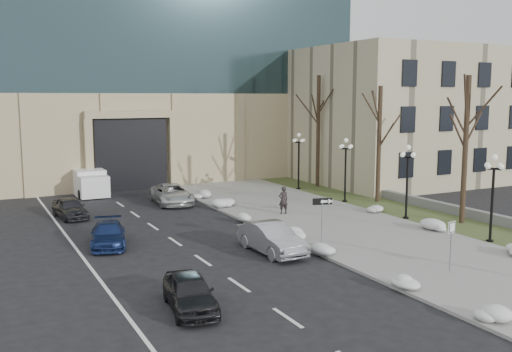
# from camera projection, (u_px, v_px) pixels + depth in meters

# --- Properties ---
(ground) EXTENTS (160.00, 160.00, 0.00)m
(ground) POSITION_uv_depth(u_px,v_px,m) (465.00, 306.00, 21.27)
(ground) COLOR black
(ground) RESTS_ON ground
(sidewalk) EXTENTS (9.00, 40.00, 0.12)m
(sidewalk) POSITION_uv_depth(u_px,v_px,m) (329.00, 222.00, 35.18)
(sidewalk) COLOR gray
(sidewalk) RESTS_ON ground
(curb) EXTENTS (0.30, 40.00, 0.14)m
(curb) POSITION_uv_depth(u_px,v_px,m) (265.00, 229.00, 33.14)
(curb) COLOR gray
(curb) RESTS_ON ground
(grass_strip) EXTENTS (4.00, 40.00, 0.10)m
(grass_strip) POSITION_uv_depth(u_px,v_px,m) (410.00, 212.00, 38.12)
(grass_strip) COLOR #374623
(grass_strip) RESTS_ON ground
(stone_wall) EXTENTS (0.50, 30.00, 0.70)m
(stone_wall) POSITION_uv_depth(u_px,v_px,m) (412.00, 201.00, 40.75)
(stone_wall) COLOR slate
(stone_wall) RESTS_ON ground
(classical_building) EXTENTS (22.00, 18.12, 12.00)m
(classical_building) POSITION_uv_depth(u_px,v_px,m) (407.00, 115.00, 55.04)
(classical_building) COLOR tan
(classical_building) RESTS_ON ground
(car_a) EXTENTS (2.12, 4.09, 1.33)m
(car_a) POSITION_uv_depth(u_px,v_px,m) (190.00, 292.00, 20.77)
(car_a) COLOR black
(car_a) RESTS_ON ground
(car_b) EXTENTS (1.76, 4.66, 1.52)m
(car_b) POSITION_uv_depth(u_px,v_px,m) (271.00, 238.00, 28.32)
(car_b) COLOR #989B9F
(car_b) RESTS_ON ground
(car_c) EXTENTS (2.62, 4.49, 1.22)m
(car_c) POSITION_uv_depth(u_px,v_px,m) (108.00, 234.00, 29.70)
(car_c) COLOR navy
(car_c) RESTS_ON ground
(car_d) EXTENTS (2.83, 5.37, 1.44)m
(car_d) POSITION_uv_depth(u_px,v_px,m) (172.00, 194.00, 41.33)
(car_d) COLOR silver
(car_d) RESTS_ON ground
(car_e) EXTENTS (2.02, 4.04, 1.32)m
(car_e) POSITION_uv_depth(u_px,v_px,m) (70.00, 208.00, 36.52)
(car_e) COLOR #2C2C31
(car_e) RESTS_ON ground
(pedestrian) EXTENTS (0.68, 0.47, 1.80)m
(pedestrian) POSITION_uv_depth(u_px,v_px,m) (283.00, 200.00, 37.27)
(pedestrian) COLOR black
(pedestrian) RESTS_ON sidewalk
(box_truck) EXTENTS (2.33, 6.42, 2.03)m
(box_truck) POSITION_uv_depth(u_px,v_px,m) (88.00, 181.00, 45.68)
(box_truck) COLOR silver
(box_truck) RESTS_ON ground
(one_way_sign) EXTENTS (1.02, 0.46, 2.77)m
(one_way_sign) POSITION_uv_depth(u_px,v_px,m) (326.00, 208.00, 28.19)
(one_way_sign) COLOR slate
(one_way_sign) RESTS_ON ground
(keep_sign) EXTENTS (0.50, 0.16, 2.35)m
(keep_sign) POSITION_uv_depth(u_px,v_px,m) (451.00, 236.00, 24.86)
(keep_sign) COLOR slate
(keep_sign) RESTS_ON ground
(snow_clump_a) EXTENTS (1.10, 1.60, 0.36)m
(snow_clump_a) POSITION_uv_depth(u_px,v_px,m) (490.00, 313.00, 19.73)
(snow_clump_a) COLOR silver
(snow_clump_a) RESTS_ON sidewalk
(snow_clump_b) EXTENTS (1.10, 1.60, 0.36)m
(snow_clump_b) POSITION_uv_depth(u_px,v_px,m) (407.00, 285.00, 22.71)
(snow_clump_b) COLOR silver
(snow_clump_b) RESTS_ON sidewalk
(snow_clump_c) EXTENTS (1.10, 1.60, 0.36)m
(snow_clump_c) POSITION_uv_depth(u_px,v_px,m) (331.00, 252.00, 27.44)
(snow_clump_c) COLOR silver
(snow_clump_c) RESTS_ON sidewalk
(snow_clump_d) EXTENTS (1.10, 1.60, 0.36)m
(snow_clump_d) POSITION_uv_depth(u_px,v_px,m) (299.00, 235.00, 30.78)
(snow_clump_d) COLOR silver
(snow_clump_d) RESTS_ON sidewalk
(snow_clump_e) EXTENTS (1.10, 1.60, 0.36)m
(snow_clump_e) POSITION_uv_depth(u_px,v_px,m) (250.00, 218.00, 35.15)
(snow_clump_e) COLOR silver
(snow_clump_e) RESTS_ON sidewalk
(snow_clump_f) EXTENTS (1.10, 1.60, 0.36)m
(snow_clump_f) POSITION_uv_depth(u_px,v_px,m) (224.00, 205.00, 39.54)
(snow_clump_f) COLOR silver
(snow_clump_f) RESTS_ON sidewalk
(snow_clump_g) EXTENTS (1.10, 1.60, 0.36)m
(snow_clump_g) POSITION_uv_depth(u_px,v_px,m) (202.00, 197.00, 42.71)
(snow_clump_g) COLOR silver
(snow_clump_g) RESTS_ON sidewalk
(snow_clump_i) EXTENTS (1.10, 1.60, 0.36)m
(snow_clump_i) POSITION_uv_depth(u_px,v_px,m) (436.00, 228.00, 32.50)
(snow_clump_i) COLOR silver
(snow_clump_i) RESTS_ON sidewalk
(snow_clump_j) EXTENTS (1.10, 1.60, 0.36)m
(snow_clump_j) POSITION_uv_depth(u_px,v_px,m) (378.00, 210.00, 37.79)
(snow_clump_j) COLOR silver
(snow_clump_j) RESTS_ON sidewalk
(lamppost_a) EXTENTS (1.18, 1.18, 4.76)m
(lamppost_a) POSITION_uv_depth(u_px,v_px,m) (493.00, 186.00, 29.88)
(lamppost_a) COLOR black
(lamppost_a) RESTS_ON ground
(lamppost_b) EXTENTS (1.18, 1.18, 4.76)m
(lamppost_b) POSITION_uv_depth(u_px,v_px,m) (407.00, 172.00, 35.61)
(lamppost_b) COLOR black
(lamppost_b) RESTS_ON ground
(lamppost_c) EXTENTS (1.18, 1.18, 4.76)m
(lamppost_c) POSITION_uv_depth(u_px,v_px,m) (346.00, 161.00, 41.34)
(lamppost_c) COLOR black
(lamppost_c) RESTS_ON ground
(lamppost_d) EXTENTS (1.18, 1.18, 4.76)m
(lamppost_d) POSITION_uv_depth(u_px,v_px,m) (299.00, 153.00, 47.06)
(lamppost_d) COLOR black
(lamppost_d) RESTS_ON ground
(tree_near) EXTENTS (3.20, 3.20, 9.00)m
(tree_near) POSITION_uv_depth(u_px,v_px,m) (466.00, 129.00, 34.02)
(tree_near) COLOR black
(tree_near) RESTS_ON ground
(tree_mid) EXTENTS (3.20, 3.20, 8.50)m
(tree_mid) POSITION_uv_depth(u_px,v_px,m) (379.00, 128.00, 41.11)
(tree_mid) COLOR black
(tree_mid) RESTS_ON ground
(tree_far) EXTENTS (3.20, 3.20, 9.50)m
(tree_far) POSITION_uv_depth(u_px,v_px,m) (318.00, 115.00, 48.07)
(tree_far) COLOR black
(tree_far) RESTS_ON ground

